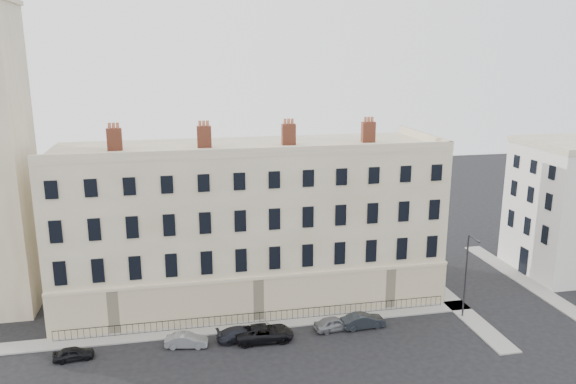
% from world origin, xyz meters
% --- Properties ---
extents(ground, '(160.00, 160.00, 0.00)m').
position_xyz_m(ground, '(0.00, 0.00, 0.00)').
color(ground, black).
rests_on(ground, ground).
extents(terrace, '(36.22, 12.22, 17.00)m').
position_xyz_m(terrace, '(-5.97, 11.97, 7.50)').
color(terrace, tan).
rests_on(terrace, ground).
extents(adjacent_building, '(10.00, 10.00, 14.00)m').
position_xyz_m(adjacent_building, '(29.00, 11.00, 7.00)').
color(adjacent_building, silver).
rests_on(adjacent_building, ground).
extents(pavement_terrace, '(48.00, 2.00, 0.12)m').
position_xyz_m(pavement_terrace, '(-10.00, 5.00, 0.06)').
color(pavement_terrace, gray).
rests_on(pavement_terrace, ground).
extents(pavement_east_return, '(2.00, 24.00, 0.12)m').
position_xyz_m(pavement_east_return, '(13.00, 8.00, 0.06)').
color(pavement_east_return, gray).
rests_on(pavement_east_return, ground).
extents(pavement_adjacent, '(2.00, 20.00, 0.12)m').
position_xyz_m(pavement_adjacent, '(23.00, 10.00, 0.06)').
color(pavement_adjacent, gray).
rests_on(pavement_adjacent, ground).
extents(railings, '(35.00, 0.04, 0.96)m').
position_xyz_m(railings, '(-6.00, 5.40, 0.55)').
color(railings, black).
rests_on(railings, ground).
extents(car_a, '(3.21, 1.55, 1.06)m').
position_xyz_m(car_a, '(-21.33, 2.23, 0.53)').
color(car_a, black).
rests_on(car_a, ground).
extents(car_b, '(3.62, 1.76, 1.14)m').
position_xyz_m(car_b, '(-12.53, 2.48, 0.57)').
color(car_b, slate).
rests_on(car_b, ground).
extents(car_c, '(4.19, 2.12, 1.17)m').
position_xyz_m(car_c, '(-8.05, 2.69, 0.58)').
color(car_c, black).
rests_on(car_c, ground).
extents(car_d, '(4.97, 2.34, 1.37)m').
position_xyz_m(car_d, '(-6.09, 2.24, 0.69)').
color(car_d, black).
rests_on(car_d, ground).
extents(car_e, '(3.72, 1.88, 1.22)m').
position_xyz_m(car_e, '(0.18, 2.83, 0.61)').
color(car_e, slate).
rests_on(car_e, ground).
extents(car_f, '(3.97, 1.58, 1.28)m').
position_xyz_m(car_f, '(2.82, 2.75, 0.64)').
color(car_f, black).
rests_on(car_f, ground).
extents(streetlamp, '(0.34, 1.71, 7.90)m').
position_xyz_m(streetlamp, '(12.45, 2.78, 4.38)').
color(streetlamp, '#2D2D32').
rests_on(streetlamp, ground).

